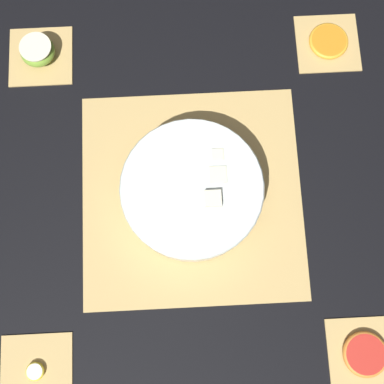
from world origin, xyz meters
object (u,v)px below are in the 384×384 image
at_px(grapefruit_slice, 365,354).
at_px(fruit_salad_bowl, 192,191).
at_px(orange_slice_whole, 329,41).
at_px(banana_coin_single, 35,371).
at_px(apple_half, 37,51).

bearing_deg(grapefruit_slice, fruit_salad_bowl, 43.80).
relative_size(fruit_salad_bowl, orange_slice_whole, 3.24).
height_order(banana_coin_single, grapefruit_slice, grapefruit_slice).
relative_size(fruit_salad_bowl, banana_coin_single, 7.88).
bearing_deg(apple_half, orange_slice_whole, -90.00).
height_order(orange_slice_whole, grapefruit_slice, grapefruit_slice).
bearing_deg(apple_half, banana_coin_single, 180.00).
height_order(apple_half, banana_coin_single, apple_half).
bearing_deg(grapefruit_slice, apple_half, 43.80).
relative_size(banana_coin_single, grapefruit_slice, 0.41).
bearing_deg(orange_slice_whole, apple_half, 90.00).
distance_m(fruit_salad_bowl, apple_half, 0.42).
bearing_deg(grapefruit_slice, banana_coin_single, 90.00).
xyz_separation_m(apple_half, orange_slice_whole, (0.00, -0.58, -0.01)).
bearing_deg(fruit_salad_bowl, apple_half, 43.81).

